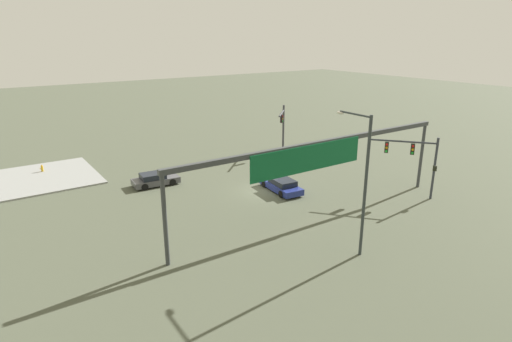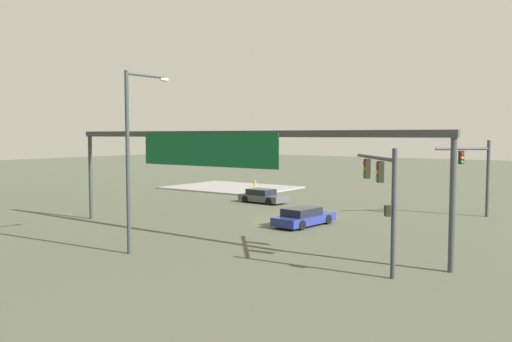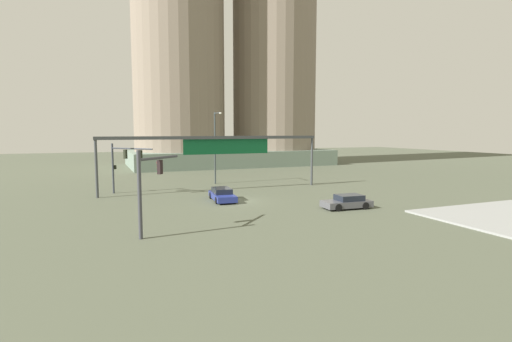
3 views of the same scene
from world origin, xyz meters
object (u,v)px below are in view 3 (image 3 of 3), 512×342
Objects in this scene: traffic_signal_opposite_side at (123,160)px; sedan_car_waiting_far at (347,202)px; streetlamp_curved_arm at (216,143)px; traffic_signal_near_corner at (148,181)px; sedan_car_approaching at (222,195)px.

sedan_car_waiting_far is at bearing 8.45° from traffic_signal_opposite_side.
streetlamp_curved_arm is 21.23m from sedan_car_waiting_far.
traffic_signal_near_corner is 18.22m from traffic_signal_opposite_side.
sedan_car_waiting_far is (17.18, 2.62, -2.99)m from traffic_signal_near_corner.
traffic_signal_near_corner is 1.13× the size of sedan_car_approaching.
streetlamp_curved_arm is at bearing 17.99° from traffic_signal_near_corner.
streetlamp_curved_arm is at bearing 171.40° from sedan_car_approaching.
streetlamp_curved_arm is 1.85× the size of sedan_car_approaching.
streetlamp_curved_arm is (11.22, 22.44, 1.73)m from traffic_signal_near_corner.
traffic_signal_opposite_side is 11.88m from sedan_car_approaching.
traffic_signal_opposite_side is 23.60m from sedan_car_waiting_far.
sedan_car_waiting_far is at bearing 17.60° from streetlamp_curved_arm.
traffic_signal_near_corner reaches higher than traffic_signal_opposite_side.
traffic_signal_opposite_side reaches higher than sedan_car_approaching.
sedan_car_waiting_far is at bearing -36.78° from traffic_signal_near_corner.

